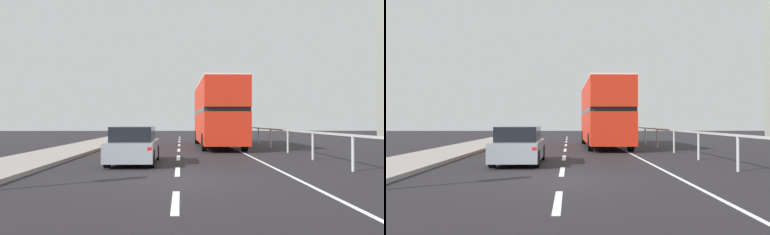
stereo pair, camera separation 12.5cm
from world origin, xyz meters
TOP-DOWN VIEW (x-y plane):
  - ground_plane at (0.00, 0.00)m, footprint 73.37×120.00m
  - lane_paint_markings at (2.02, 8.89)m, footprint 3.53×46.00m
  - bridge_side_railing at (5.74, 9.00)m, footprint 0.10×42.00m
  - double_decker_bus_red at (2.49, 13.82)m, footprint 2.64×10.32m
  - hatchback_car_near at (-1.72, 3.98)m, footprint 1.78×4.10m

SIDE VIEW (x-z plane):
  - ground_plane at x=0.00m, z-range -0.10..0.00m
  - lane_paint_markings at x=2.02m, z-range 0.00..0.01m
  - hatchback_car_near at x=-1.72m, z-range -0.03..1.41m
  - bridge_side_railing at x=5.74m, z-range 0.38..1.60m
  - double_decker_bus_red at x=2.49m, z-range 0.15..4.33m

